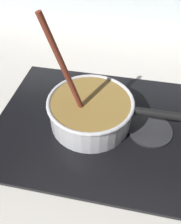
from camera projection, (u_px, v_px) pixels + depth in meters
ground at (96, 147)px, 0.69m from camera, size 2.40×1.60×0.04m
hob_plate at (90, 123)px, 0.72m from camera, size 0.56×0.48×0.01m
burner_ring at (90, 121)px, 0.71m from camera, size 0.16×0.16×0.01m
spare_burner at (150, 130)px, 0.69m from camera, size 0.13×0.13×0.01m
cooking_pan at (91, 111)px, 0.68m from camera, size 0.41×0.25×0.34m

